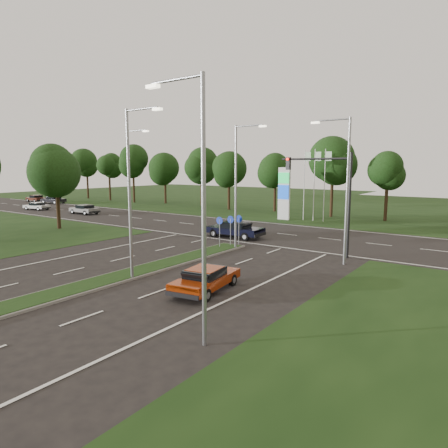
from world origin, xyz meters
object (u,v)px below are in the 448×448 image
Objects in this scene: far_car_b at (37,206)px; far_car_c at (53,200)px; far_car_a at (84,209)px; far_car_d at (36,198)px; navy_sedan at (235,229)px; red_sedan at (206,279)px.

far_car_b is 10.15m from far_car_c.
far_car_d is at bearing 75.10° from far_car_a.
far_car_c is at bearing 35.56° from far_car_b.
navy_sedan is at bearing -96.36° from far_car_a.
navy_sedan is (-7.28, 13.28, 0.10)m from red_sedan.
navy_sedan is at bearing -103.94° from far_car_b.
far_car_a is at bearing -100.93° from far_car_d.
far_car_d is (-48.00, 9.00, -0.10)m from navy_sedan.
navy_sedan reaches higher than far_car_b.
far_car_c is (-17.09, 6.07, 0.00)m from far_car_a.
far_car_d reaches higher than red_sedan.
red_sedan is 1.02× the size of far_car_c.
far_car_d is (-5.40, -0.00, -0.01)m from far_car_c.
red_sedan is 15.14m from navy_sedan.
far_car_a is 23.29m from far_car_d.
far_car_a is at bearing -95.19° from far_car_b.
far_car_b is (-35.27, 1.99, -0.16)m from navy_sedan.
far_car_b is 14.54m from far_car_d.
red_sedan is 0.90× the size of navy_sedan.
far_car_b is 0.93× the size of far_car_d.
red_sedan is 59.60m from far_car_d.
far_car_d is at bearing 77.17° from navy_sedan.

